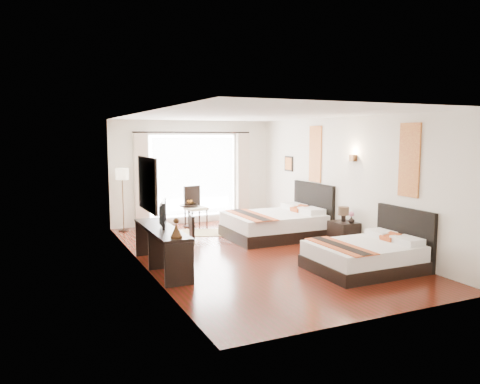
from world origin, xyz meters
name	(u,v)px	position (x,y,z in m)	size (l,w,h in m)	color
floor	(253,254)	(0.00, 0.00, -0.01)	(4.50, 7.50, 0.01)	#3B190A
ceiling	(254,115)	(0.00, 0.00, 2.79)	(4.50, 7.50, 0.02)	white
wall_headboard	(345,181)	(2.25, 0.00, 1.40)	(0.01, 7.50, 2.80)	silver
wall_desk	(142,191)	(-2.25, 0.00, 1.40)	(0.01, 7.50, 2.80)	silver
wall_window	(193,172)	(0.00, 3.75, 1.40)	(4.50, 0.01, 2.80)	silver
wall_entry	(381,213)	(0.00, -3.75, 1.40)	(4.50, 0.01, 2.80)	silver
window_glass	(193,176)	(0.00, 3.73, 1.30)	(2.40, 0.02, 2.20)	white
sheer_curtain	(194,176)	(0.00, 3.67, 1.30)	(2.30, 0.02, 2.10)	white
drape_left	(141,179)	(-1.45, 3.63, 1.28)	(0.35, 0.14, 2.35)	beige
drape_right	(243,175)	(1.45, 3.63, 1.28)	(0.35, 0.14, 2.35)	beige
art_panel_near	(409,160)	(2.23, -1.91, 1.95)	(0.03, 0.50, 1.35)	maroon
art_panel_far	(315,154)	(2.23, 1.15, 1.95)	(0.03, 0.50, 1.35)	maroon
wall_sconce	(353,158)	(2.19, -0.34, 1.92)	(0.10, 0.14, 0.14)	#3F2816
mirror_frame	(147,184)	(-2.22, -0.31, 1.55)	(0.04, 1.25, 0.95)	black
mirror_glass	(149,184)	(-2.19, -0.31, 1.55)	(0.01, 1.12, 0.82)	white
bed_near	(368,255)	(1.35, -1.91, 0.28)	(1.91, 1.49, 1.07)	black
bed_far	(277,224)	(1.20, 1.15, 0.32)	(2.21, 1.73, 1.25)	black
nightstand	(344,235)	(2.00, -0.34, 0.28)	(0.47, 0.58, 0.56)	black
table_lamp	(344,212)	(2.02, -0.29, 0.76)	(0.24, 0.24, 0.37)	black
vase	(351,223)	(2.04, -0.54, 0.57)	(0.14, 0.14, 0.14)	black
console_desk	(162,248)	(-1.99, -0.31, 0.38)	(0.50, 2.20, 0.76)	black
television	(160,213)	(-1.97, -0.15, 0.99)	(0.82, 0.11, 0.47)	black
bronze_figurine	(176,229)	(-1.99, -1.25, 0.90)	(0.19, 0.19, 0.29)	#3F2816
desk_chair	(183,249)	(-1.53, -0.15, 0.28)	(0.49, 0.49, 0.92)	beige
floor_lamp	(122,178)	(-1.98, 3.39, 1.34)	(0.32, 0.32, 1.58)	black
side_table	(189,216)	(-0.29, 3.26, 0.29)	(0.51, 0.51, 0.59)	black
fruit_bowl	(190,204)	(-0.27, 3.24, 0.62)	(0.24, 0.24, 0.06)	#482D19
window_chair	(196,215)	(-0.15, 3.13, 0.33)	(0.57, 0.57, 1.07)	beige
jute_rug	(206,233)	(-0.17, 2.31, 0.01)	(1.30, 0.88, 0.01)	tan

